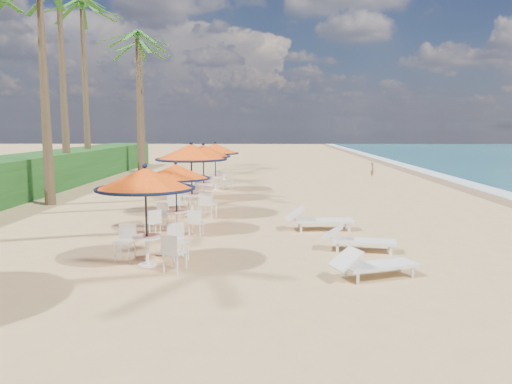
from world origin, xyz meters
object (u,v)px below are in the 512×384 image
station_1 (175,180)px  lounger_mid (356,239)px  station_3 (202,158)px  lounger_near (372,264)px  station_2 (191,161)px  station_4 (216,153)px  lounger_far (317,219)px  station_0 (147,191)px

station_1 → lounger_mid: size_ratio=1.11×
station_3 → lounger_near: (5.07, -11.47, -1.50)m
lounger_mid → station_2: bearing=144.4°
lounger_near → station_1: bearing=116.8°
station_4 → station_1: bearing=-91.2°
station_2 → lounger_far: (4.24, -2.47, -1.61)m
station_0 → lounger_mid: (5.02, 1.42, -1.42)m
station_2 → lounger_far: 5.16m
station_0 → station_1: bearing=91.0°
station_1 → station_3: station_3 is taller
station_2 → station_1: bearing=-91.7°
station_4 → lounger_near: (4.80, -14.69, -1.55)m
lounger_mid → lounger_near: bearing=-82.3°
station_0 → lounger_mid: size_ratio=1.22×
station_4 → lounger_near: 15.54m
lounger_near → station_3: bearing=93.2°
station_3 → lounger_near: bearing=-66.1°
station_4 → lounger_far: (4.12, -9.76, -1.52)m
station_1 → lounger_near: (5.00, -4.60, -1.26)m
station_2 → lounger_near: station_2 is taller
station_0 → station_4: station_4 is taller
lounger_mid → lounger_far: 2.71m
lounger_far → station_3: bearing=120.2°
lounger_near → station_0: bearing=148.9°
station_3 → station_4: 3.24m
station_4 → lounger_far: station_4 is taller
station_3 → station_2: bearing=-87.9°
station_0 → station_2: station_2 is taller
station_0 → station_1: station_0 is taller
station_0 → station_3: bearing=90.7°
station_0 → lounger_mid: bearing=15.8°
station_0 → lounger_near: station_0 is taller
lounger_far → station_0: bearing=-140.4°
station_1 → lounger_mid: station_1 is taller
station_1 → station_3: (-0.07, 6.87, 0.24)m
station_2 → station_3: size_ratio=1.08×
station_0 → lounger_near: size_ratio=1.20×
station_0 → station_3: size_ratio=0.95×
lounger_near → lounger_far: size_ratio=0.92×
station_1 → lounger_mid: (5.08, -2.26, -1.27)m
station_2 → lounger_far: bearing=-30.2°
station_4 → lounger_near: size_ratio=1.24×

